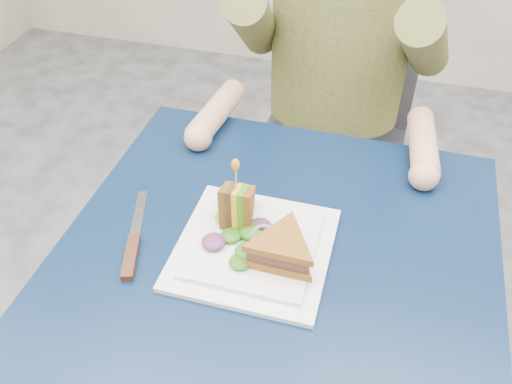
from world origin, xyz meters
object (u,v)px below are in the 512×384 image
(table, at_px, (275,282))
(plate, at_px, (254,247))
(fork, at_px, (207,231))
(knife, at_px, (132,249))
(diner, at_px, (343,6))
(chair, at_px, (335,116))
(sandwich_flat, at_px, (282,250))
(sandwich_upright, at_px, (237,206))

(table, height_order, plate, plate)
(fork, bearing_deg, knife, -144.58)
(diner, height_order, fork, diner)
(chair, relative_size, knife, 4.31)
(sandwich_flat, height_order, sandwich_upright, sandwich_upright)
(chair, height_order, diner, diner)
(sandwich_upright, relative_size, knife, 0.57)
(table, distance_m, fork, 0.16)
(plate, bearing_deg, sandwich_flat, -24.44)
(chair, bearing_deg, sandwich_upright, -96.68)
(table, height_order, fork, fork)
(plate, bearing_deg, chair, 87.05)
(diner, relative_size, plate, 2.87)
(fork, bearing_deg, sandwich_flat, -16.60)
(fork, bearing_deg, sandwich_upright, 27.63)
(diner, height_order, sandwich_flat, diner)
(table, bearing_deg, sandwich_upright, 154.25)
(plate, relative_size, knife, 1.20)
(table, height_order, sandwich_upright, sandwich_upright)
(knife, bearing_deg, diner, 70.80)
(sandwich_flat, bearing_deg, sandwich_upright, 144.53)
(chair, xyz_separation_m, knife, (-0.24, -0.80, 0.20))
(sandwich_upright, height_order, fork, sandwich_upright)
(diner, relative_size, sandwich_upright, 6.03)
(sandwich_flat, distance_m, sandwich_upright, 0.12)
(sandwich_upright, height_order, knife, sandwich_upright)
(sandwich_upright, relative_size, fork, 0.69)
(sandwich_flat, relative_size, knife, 0.63)
(sandwich_flat, bearing_deg, diner, 91.47)
(diner, height_order, knife, diner)
(table, distance_m, sandwich_upright, 0.16)
(plate, height_order, sandwich_flat, sandwich_flat)
(chair, bearing_deg, fork, -100.30)
(sandwich_flat, bearing_deg, table, 118.69)
(plate, xyz_separation_m, sandwich_upright, (-0.04, 0.04, 0.05))
(table, relative_size, sandwich_flat, 5.50)
(plate, distance_m, sandwich_flat, 0.07)
(chair, distance_m, sandwich_upright, 0.74)
(table, xyz_separation_m, sandwich_flat, (0.02, -0.03, 0.12))
(diner, distance_m, sandwich_upright, 0.60)
(plate, xyz_separation_m, sandwich_flat, (0.06, -0.02, 0.04))
(diner, height_order, plate, diner)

